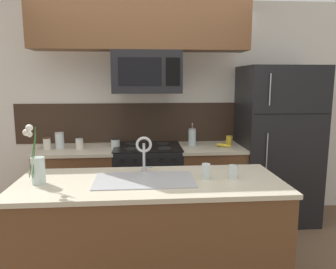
{
  "coord_description": "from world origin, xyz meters",
  "views": [
    {
      "loc": [
        -0.07,
        -2.76,
        1.67
      ],
      "look_at": [
        0.18,
        0.27,
        1.16
      ],
      "focal_mm": 35.0,
      "sensor_mm": 36.0,
      "label": 1
    }
  ],
  "objects_px": {
    "storage_jar_short": "(79,144)",
    "flower_vase": "(37,168)",
    "microwave": "(147,72)",
    "storage_jar_tall": "(47,143)",
    "banana_bunch": "(224,145)",
    "storage_jar_squat": "(115,143)",
    "storage_jar_medium": "(60,140)",
    "sink_faucet": "(144,149)",
    "drinking_glass": "(206,171)",
    "refrigerator": "(276,145)",
    "french_press": "(192,137)",
    "spare_glass": "(233,172)",
    "stove_range": "(148,185)",
    "coffee_tin": "(229,140)"
  },
  "relations": [
    {
      "from": "storage_jar_short",
      "to": "flower_vase",
      "type": "relative_size",
      "value": 0.25
    },
    {
      "from": "microwave",
      "to": "storage_jar_tall",
      "type": "relative_size",
      "value": 5.56
    },
    {
      "from": "flower_vase",
      "to": "banana_bunch",
      "type": "bearing_deg",
      "value": 35.3
    },
    {
      "from": "storage_jar_squat",
      "to": "banana_bunch",
      "type": "bearing_deg",
      "value": -3.97
    },
    {
      "from": "storage_jar_medium",
      "to": "sink_faucet",
      "type": "distance_m",
      "value": 1.41
    },
    {
      "from": "drinking_glass",
      "to": "refrigerator",
      "type": "bearing_deg",
      "value": 48.95
    },
    {
      "from": "french_press",
      "to": "sink_faucet",
      "type": "relative_size",
      "value": 0.87
    },
    {
      "from": "spare_glass",
      "to": "storage_jar_medium",
      "type": "bearing_deg",
      "value": 142.3
    },
    {
      "from": "banana_bunch",
      "to": "french_press",
      "type": "xyz_separation_m",
      "value": [
        -0.35,
        0.12,
        0.08
      ]
    },
    {
      "from": "stove_range",
      "to": "storage_jar_medium",
      "type": "xyz_separation_m",
      "value": [
        -0.98,
        0.02,
        0.54
      ]
    },
    {
      "from": "stove_range",
      "to": "flower_vase",
      "type": "height_order",
      "value": "flower_vase"
    },
    {
      "from": "storage_jar_tall",
      "to": "storage_jar_squat",
      "type": "height_order",
      "value": "storage_jar_tall"
    },
    {
      "from": "banana_bunch",
      "to": "spare_glass",
      "type": "relative_size",
      "value": 1.88
    },
    {
      "from": "storage_jar_squat",
      "to": "coffee_tin",
      "type": "height_order",
      "value": "coffee_tin"
    },
    {
      "from": "refrigerator",
      "to": "flower_vase",
      "type": "xyz_separation_m",
      "value": [
        -2.36,
        -1.29,
        0.12
      ]
    },
    {
      "from": "coffee_tin",
      "to": "sink_faucet",
      "type": "distance_m",
      "value": 1.49
    },
    {
      "from": "microwave",
      "to": "storage_jar_medium",
      "type": "xyz_separation_m",
      "value": [
        -0.98,
        0.04,
        -0.75
      ]
    },
    {
      "from": "french_press",
      "to": "storage_jar_tall",
      "type": "bearing_deg",
      "value": -177.27
    },
    {
      "from": "refrigerator",
      "to": "sink_faucet",
      "type": "xyz_separation_m",
      "value": [
        -1.57,
        -1.06,
        0.2
      ]
    },
    {
      "from": "storage_jar_tall",
      "to": "spare_glass",
      "type": "height_order",
      "value": "storage_jar_tall"
    },
    {
      "from": "stove_range",
      "to": "microwave",
      "type": "relative_size",
      "value": 1.25
    },
    {
      "from": "storage_jar_squat",
      "to": "microwave",
      "type": "bearing_deg",
      "value": -7.34
    },
    {
      "from": "banana_bunch",
      "to": "drinking_glass",
      "type": "height_order",
      "value": "drinking_glass"
    },
    {
      "from": "stove_range",
      "to": "drinking_glass",
      "type": "bearing_deg",
      "value": -71.01
    },
    {
      "from": "coffee_tin",
      "to": "banana_bunch",
      "type": "bearing_deg",
      "value": -128.95
    },
    {
      "from": "stove_range",
      "to": "spare_glass",
      "type": "height_order",
      "value": "spare_glass"
    },
    {
      "from": "stove_range",
      "to": "storage_jar_squat",
      "type": "bearing_deg",
      "value": 175.92
    },
    {
      "from": "storage_jar_tall",
      "to": "coffee_tin",
      "type": "bearing_deg",
      "value": 1.88
    },
    {
      "from": "stove_range",
      "to": "flower_vase",
      "type": "bearing_deg",
      "value": -123.3
    },
    {
      "from": "storage_jar_tall",
      "to": "storage_jar_squat",
      "type": "distance_m",
      "value": 0.75
    },
    {
      "from": "storage_jar_tall",
      "to": "coffee_tin",
      "type": "xyz_separation_m",
      "value": [
        2.07,
        0.07,
        -0.01
      ]
    },
    {
      "from": "microwave",
      "to": "sink_faucet",
      "type": "height_order",
      "value": "microwave"
    },
    {
      "from": "spare_glass",
      "to": "drinking_glass",
      "type": "bearing_deg",
      "value": -179.24
    },
    {
      "from": "french_press",
      "to": "microwave",
      "type": "bearing_deg",
      "value": -171.17
    },
    {
      "from": "drinking_glass",
      "to": "flower_vase",
      "type": "xyz_separation_m",
      "value": [
        -1.26,
        -0.03,
        0.06
      ]
    },
    {
      "from": "spare_glass",
      "to": "storage_jar_squat",
      "type": "bearing_deg",
      "value": 128.56
    },
    {
      "from": "banana_bunch",
      "to": "french_press",
      "type": "height_order",
      "value": "french_press"
    },
    {
      "from": "stove_range",
      "to": "refrigerator",
      "type": "relative_size",
      "value": 0.51
    },
    {
      "from": "stove_range",
      "to": "storage_jar_short",
      "type": "height_order",
      "value": "storage_jar_short"
    },
    {
      "from": "storage_jar_medium",
      "to": "flower_vase",
      "type": "distance_m",
      "value": 1.29
    },
    {
      "from": "coffee_tin",
      "to": "spare_glass",
      "type": "height_order",
      "value": "coffee_tin"
    },
    {
      "from": "storage_jar_squat",
      "to": "flower_vase",
      "type": "bearing_deg",
      "value": -109.91
    },
    {
      "from": "storage_jar_squat",
      "to": "coffee_tin",
      "type": "relative_size",
      "value": 0.92
    },
    {
      "from": "drinking_glass",
      "to": "french_press",
      "type": "bearing_deg",
      "value": 85.83
    },
    {
      "from": "banana_bunch",
      "to": "storage_jar_medium",
      "type": "bearing_deg",
      "value": 177.65
    },
    {
      "from": "stove_range",
      "to": "coffee_tin",
      "type": "relative_size",
      "value": 8.45
    },
    {
      "from": "storage_jar_short",
      "to": "storage_jar_medium",
      "type": "bearing_deg",
      "value": 170.66
    },
    {
      "from": "storage_jar_medium",
      "to": "storage_jar_short",
      "type": "relative_size",
      "value": 1.58
    },
    {
      "from": "storage_jar_squat",
      "to": "coffee_tin",
      "type": "distance_m",
      "value": 1.33
    },
    {
      "from": "microwave",
      "to": "spare_glass",
      "type": "distance_m",
      "value": 1.59
    }
  ]
}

